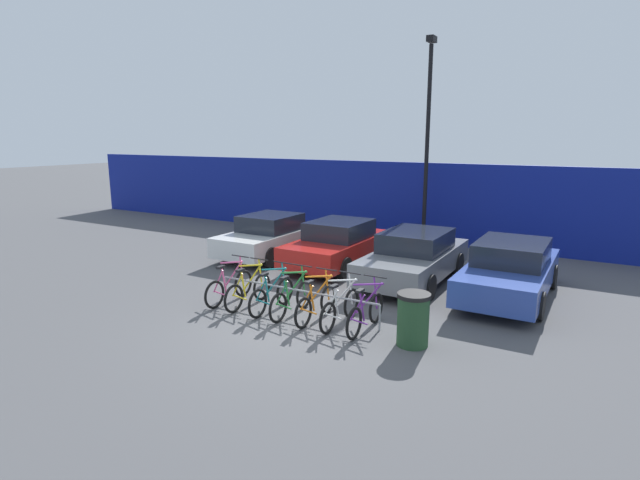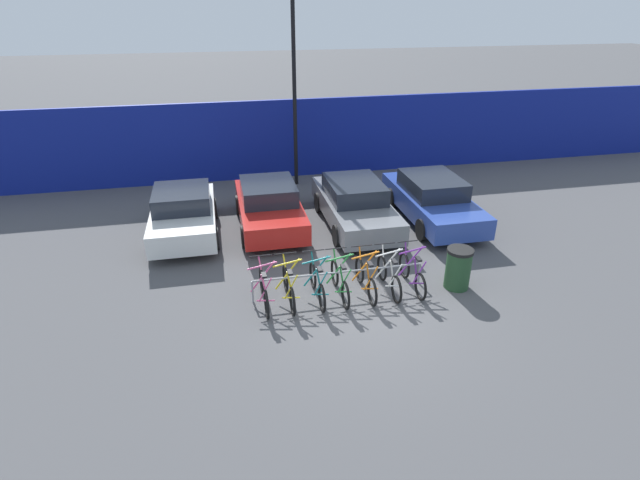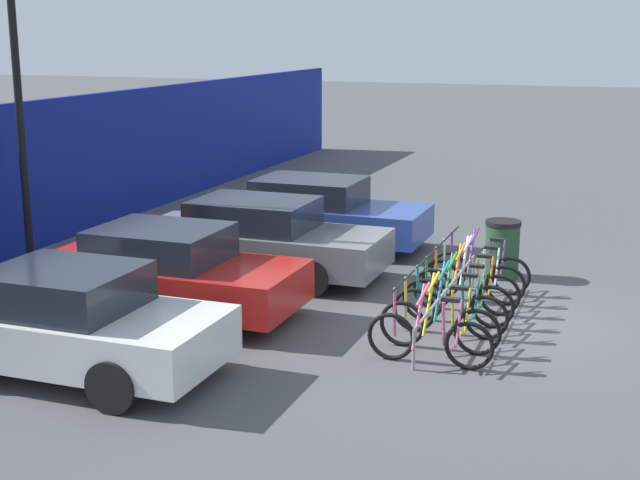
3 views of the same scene
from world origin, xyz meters
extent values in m
plane|color=#4C4C4F|center=(0.00, 0.00, 0.00)|extent=(120.00, 120.00, 0.00)
cube|color=navy|center=(0.00, 9.50, 1.48)|extent=(36.00, 0.16, 2.96)
cylinder|color=gray|center=(-0.31, 0.68, 0.55)|extent=(4.09, 0.04, 0.04)
cylinder|color=gray|center=(-2.35, 0.68, 0.28)|extent=(0.04, 0.04, 0.55)
cylinder|color=gray|center=(1.73, 0.68, 0.28)|extent=(0.04, 0.04, 0.55)
torus|color=black|center=(-2.10, 0.00, 0.33)|extent=(0.06, 0.66, 0.66)
torus|color=black|center=(-2.10, 1.05, 0.33)|extent=(0.06, 0.66, 0.66)
cylinder|color=#E55993|center=(-2.10, 0.68, 0.65)|extent=(0.60, 0.04, 0.76)
cylinder|color=#E55993|center=(-2.10, 0.63, 0.96)|extent=(0.68, 0.04, 0.16)
cylinder|color=#E55993|center=(-2.10, 0.35, 0.59)|extent=(0.14, 0.04, 0.63)
cylinder|color=#E55993|center=(-2.10, 0.15, 0.61)|extent=(0.32, 0.03, 0.58)
cylinder|color=#E55993|center=(-2.10, 0.20, 0.31)|extent=(0.40, 0.03, 0.08)
cylinder|color=#E55993|center=(-2.10, 1.01, 0.68)|extent=(0.12, 0.04, 0.69)
cylinder|color=black|center=(-2.10, 0.97, 1.04)|extent=(0.52, 0.03, 0.03)
cube|color=black|center=(-2.10, 0.25, 0.93)|extent=(0.10, 0.22, 0.05)
torus|color=black|center=(-1.53, 0.00, 0.33)|extent=(0.06, 0.66, 0.66)
torus|color=black|center=(-1.53, 1.05, 0.33)|extent=(0.06, 0.66, 0.66)
cylinder|color=yellow|center=(-1.53, 0.68, 0.65)|extent=(0.60, 0.04, 0.76)
cylinder|color=yellow|center=(-1.53, 0.63, 0.96)|extent=(0.68, 0.04, 0.16)
cylinder|color=yellow|center=(-1.53, 0.35, 0.59)|extent=(0.14, 0.04, 0.63)
cylinder|color=yellow|center=(-1.53, 0.15, 0.61)|extent=(0.32, 0.03, 0.58)
cylinder|color=yellow|center=(-1.53, 0.20, 0.31)|extent=(0.40, 0.03, 0.08)
cylinder|color=yellow|center=(-1.53, 1.01, 0.68)|extent=(0.12, 0.04, 0.69)
cylinder|color=black|center=(-1.53, 0.97, 1.04)|extent=(0.52, 0.03, 0.03)
cube|color=black|center=(-1.53, 0.25, 0.93)|extent=(0.10, 0.22, 0.05)
torus|color=black|center=(-0.86, 0.00, 0.33)|extent=(0.06, 0.66, 0.66)
torus|color=black|center=(-0.86, 1.05, 0.33)|extent=(0.06, 0.66, 0.66)
cylinder|color=#197A7F|center=(-0.86, 0.68, 0.65)|extent=(0.60, 0.04, 0.76)
cylinder|color=#197A7F|center=(-0.86, 0.63, 0.96)|extent=(0.68, 0.04, 0.16)
cylinder|color=#197A7F|center=(-0.86, 0.35, 0.59)|extent=(0.14, 0.04, 0.63)
cylinder|color=#197A7F|center=(-0.86, 0.15, 0.61)|extent=(0.32, 0.03, 0.58)
cylinder|color=#197A7F|center=(-0.86, 0.20, 0.31)|extent=(0.40, 0.03, 0.08)
cylinder|color=#197A7F|center=(-0.86, 1.01, 0.68)|extent=(0.12, 0.04, 0.69)
cylinder|color=black|center=(-0.86, 0.97, 1.04)|extent=(0.52, 0.03, 0.03)
cube|color=black|center=(-0.86, 0.25, 0.93)|extent=(0.10, 0.22, 0.05)
torus|color=black|center=(-0.32, 0.00, 0.33)|extent=(0.06, 0.66, 0.66)
torus|color=black|center=(-0.32, 1.05, 0.33)|extent=(0.06, 0.66, 0.66)
cylinder|color=#288438|center=(-0.32, 0.68, 0.65)|extent=(0.60, 0.04, 0.76)
cylinder|color=#288438|center=(-0.32, 0.63, 0.96)|extent=(0.68, 0.04, 0.16)
cylinder|color=#288438|center=(-0.32, 0.35, 0.59)|extent=(0.14, 0.04, 0.63)
cylinder|color=#288438|center=(-0.32, 0.15, 0.61)|extent=(0.32, 0.03, 0.58)
cylinder|color=#288438|center=(-0.32, 0.20, 0.31)|extent=(0.40, 0.03, 0.08)
cylinder|color=#288438|center=(-0.32, 1.01, 0.68)|extent=(0.12, 0.04, 0.69)
cylinder|color=black|center=(-0.32, 0.97, 1.04)|extent=(0.52, 0.03, 0.03)
cube|color=black|center=(-0.32, 0.25, 0.93)|extent=(0.10, 0.22, 0.05)
torus|color=black|center=(0.31, 0.00, 0.33)|extent=(0.06, 0.66, 0.66)
torus|color=black|center=(0.31, 1.05, 0.33)|extent=(0.06, 0.66, 0.66)
cylinder|color=orange|center=(0.31, 0.68, 0.65)|extent=(0.60, 0.04, 0.76)
cylinder|color=orange|center=(0.31, 0.63, 0.96)|extent=(0.68, 0.04, 0.16)
cylinder|color=orange|center=(0.31, 0.35, 0.59)|extent=(0.14, 0.04, 0.63)
cylinder|color=orange|center=(0.31, 0.15, 0.61)|extent=(0.32, 0.03, 0.58)
cylinder|color=orange|center=(0.31, 0.20, 0.31)|extent=(0.40, 0.03, 0.08)
cylinder|color=orange|center=(0.31, 1.01, 0.68)|extent=(0.12, 0.04, 0.69)
cylinder|color=black|center=(0.31, 0.97, 1.04)|extent=(0.52, 0.03, 0.03)
cube|color=black|center=(0.31, 0.25, 0.93)|extent=(0.10, 0.22, 0.05)
torus|color=black|center=(0.89, 0.00, 0.33)|extent=(0.06, 0.66, 0.66)
torus|color=black|center=(0.89, 1.05, 0.33)|extent=(0.06, 0.66, 0.66)
cylinder|color=silver|center=(0.89, 0.68, 0.65)|extent=(0.60, 0.04, 0.76)
cylinder|color=silver|center=(0.89, 0.63, 0.96)|extent=(0.68, 0.04, 0.16)
cylinder|color=silver|center=(0.89, 0.35, 0.59)|extent=(0.14, 0.04, 0.63)
cylinder|color=silver|center=(0.89, 0.15, 0.61)|extent=(0.32, 0.03, 0.58)
cylinder|color=silver|center=(0.89, 0.20, 0.31)|extent=(0.40, 0.03, 0.08)
cylinder|color=silver|center=(0.89, 1.01, 0.68)|extent=(0.12, 0.04, 0.69)
cylinder|color=black|center=(0.89, 0.97, 1.04)|extent=(0.52, 0.03, 0.03)
cube|color=black|center=(0.89, 0.25, 0.93)|extent=(0.10, 0.22, 0.05)
torus|color=black|center=(1.48, 0.00, 0.33)|extent=(0.06, 0.66, 0.66)
torus|color=black|center=(1.48, 1.05, 0.33)|extent=(0.06, 0.66, 0.66)
cylinder|color=#752D99|center=(1.48, 0.68, 0.65)|extent=(0.60, 0.04, 0.76)
cylinder|color=#752D99|center=(1.48, 0.63, 0.96)|extent=(0.68, 0.04, 0.16)
cylinder|color=#752D99|center=(1.48, 0.35, 0.59)|extent=(0.14, 0.04, 0.63)
cylinder|color=#752D99|center=(1.48, 0.15, 0.61)|extent=(0.32, 0.03, 0.58)
cylinder|color=#752D99|center=(1.48, 0.20, 0.31)|extent=(0.40, 0.03, 0.08)
cylinder|color=#752D99|center=(1.48, 1.01, 0.68)|extent=(0.12, 0.04, 0.69)
cylinder|color=black|center=(1.48, 0.97, 1.04)|extent=(0.52, 0.03, 0.03)
cube|color=black|center=(1.48, 0.25, 0.93)|extent=(0.10, 0.22, 0.05)
cube|color=silver|center=(-3.99, 4.74, 0.57)|extent=(1.80, 3.91, 0.62)
cube|color=#1E232D|center=(-3.99, 4.83, 1.14)|extent=(1.58, 1.80, 0.52)
cylinder|color=black|center=(-4.84, 5.87, 0.32)|extent=(0.20, 0.64, 0.64)
cylinder|color=black|center=(-3.13, 5.87, 0.32)|extent=(0.20, 0.64, 0.64)
cylinder|color=black|center=(-4.84, 3.60, 0.32)|extent=(0.20, 0.64, 0.64)
cylinder|color=black|center=(-3.13, 3.60, 0.32)|extent=(0.20, 0.64, 0.64)
cube|color=red|center=(-1.46, 4.80, 0.57)|extent=(1.80, 4.14, 0.62)
cube|color=#1E232D|center=(-1.46, 4.90, 1.14)|extent=(1.58, 1.91, 0.52)
cylinder|color=black|center=(-2.31, 6.00, 0.32)|extent=(0.20, 0.64, 0.64)
cylinder|color=black|center=(-0.60, 6.00, 0.32)|extent=(0.20, 0.64, 0.64)
cylinder|color=black|center=(-2.31, 3.60, 0.32)|extent=(0.20, 0.64, 0.64)
cylinder|color=black|center=(-0.60, 3.60, 0.32)|extent=(0.20, 0.64, 0.64)
cube|color=slate|center=(1.12, 4.39, 0.57)|extent=(1.80, 4.48, 0.62)
cube|color=#1E232D|center=(1.12, 4.50, 1.14)|extent=(1.58, 2.06, 0.52)
cylinder|color=black|center=(0.26, 5.69, 0.32)|extent=(0.20, 0.64, 0.64)
cylinder|color=black|center=(1.97, 5.69, 0.32)|extent=(0.20, 0.64, 0.64)
cylinder|color=black|center=(0.26, 3.09, 0.32)|extent=(0.20, 0.64, 0.64)
cylinder|color=black|center=(1.97, 3.09, 0.32)|extent=(0.20, 0.64, 0.64)
cube|color=#2D479E|center=(3.61, 4.28, 0.57)|extent=(1.80, 4.53, 0.62)
cube|color=#1E232D|center=(3.61, 4.39, 1.14)|extent=(1.58, 2.09, 0.52)
cylinder|color=black|center=(2.76, 5.59, 0.32)|extent=(0.20, 0.64, 0.64)
cylinder|color=black|center=(4.47, 5.59, 0.32)|extent=(0.20, 0.64, 0.64)
cylinder|color=black|center=(2.76, 2.96, 0.32)|extent=(0.20, 0.64, 0.64)
cylinder|color=black|center=(4.47, 2.96, 0.32)|extent=(0.20, 0.64, 0.64)
cylinder|color=black|center=(-0.01, 8.50, 3.43)|extent=(0.14, 0.14, 6.87)
cube|color=black|center=(-0.01, 8.50, 7.02)|extent=(0.24, 0.44, 0.20)
cylinder|color=#234728|center=(2.56, 0.32, 0.47)|extent=(0.60, 0.60, 0.95)
cylinder|color=black|center=(2.56, 0.32, 0.99)|extent=(0.63, 0.63, 0.08)
camera|label=1|loc=(5.53, -8.26, 3.91)|focal=28.00mm
camera|label=2|loc=(-2.87, -9.22, 6.40)|focal=28.00mm
camera|label=3|loc=(-13.00, -1.96, 4.32)|focal=50.00mm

